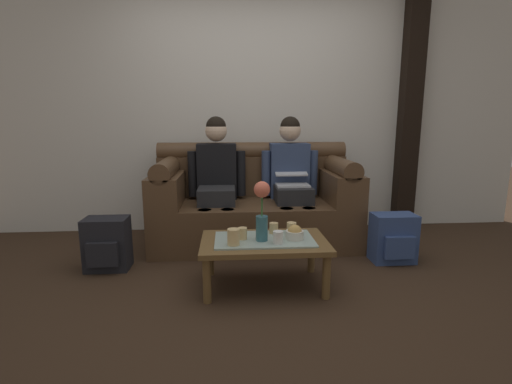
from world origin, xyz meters
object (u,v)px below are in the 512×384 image
object	(u,v)px
person_left	(217,176)
coffee_table	(264,246)
flower_vase	(262,208)
cup_far_center	(278,237)
cup_far_left	(233,237)
cup_far_right	(291,228)
backpack_right	(393,239)
person_right	(291,175)
backpack_left	(107,244)
cup_near_right	(274,228)
snack_bowl	(295,233)
couch	(254,204)
cup_near_left	(243,233)

from	to	relation	value
person_left	coffee_table	size ratio (longest dim) A/B	1.36
flower_vase	cup_far_center	size ratio (longest dim) A/B	4.75
cup_far_left	cup_far_right	distance (m)	0.49
backpack_right	cup_far_center	bearing A→B (deg)	-154.34
person_right	backpack_left	size ratio (longest dim) A/B	2.89
flower_vase	backpack_left	distance (m)	1.34
backpack_left	flower_vase	bearing A→B (deg)	-19.93
coffee_table	cup_far_left	distance (m)	0.27
cup_near_right	cup_far_left	distance (m)	0.39
cup_far_center	person_right	bearing A→B (deg)	76.42
snack_bowl	backpack_left	xyz separation A→B (m)	(-1.44, 0.43, -0.19)
couch	coffee_table	world-z (taller)	couch
flower_vase	snack_bowl	bearing A→B (deg)	2.69
couch	cup_far_right	distance (m)	0.94
snack_bowl	cup_far_right	world-z (taller)	snack_bowl
person_left	backpack_right	world-z (taller)	person_left
person_right	cup_near_left	xyz separation A→B (m)	(-0.51, -1.03, -0.26)
cup_far_left	cup_far_right	size ratio (longest dim) A/B	1.34
cup_near_right	backpack_right	xyz separation A→B (m)	(1.05, 0.27, -0.19)
person_left	cup_far_right	bearing A→B (deg)	-57.98
cup_far_left	couch	bearing A→B (deg)	79.15
cup_far_right	backpack_left	distance (m)	1.48
cup_far_left	cup_near_left	bearing A→B (deg)	61.12
snack_bowl	cup_far_left	distance (m)	0.44
cup_far_left	backpack_left	world-z (taller)	cup_far_left
backpack_left	couch	bearing A→B (deg)	27.21
couch	snack_bowl	distance (m)	1.08
backpack_right	backpack_left	bearing A→B (deg)	179.71
flower_vase	cup_near_right	bearing A→B (deg)	56.98
snack_bowl	cup_near_right	xyz separation A→B (m)	(-0.13, 0.15, -0.00)
cup_far_right	backpack_left	xyz separation A→B (m)	(-1.44, 0.29, -0.19)
flower_vase	cup_near_left	world-z (taller)	flower_vase
couch	person_right	xyz separation A→B (m)	(0.36, -0.00, 0.28)
couch	cup_far_left	world-z (taller)	couch
cup_near_left	cup_near_right	size ratio (longest dim) A/B	1.06
flower_vase	snack_bowl	world-z (taller)	flower_vase
cup_far_center	backpack_right	bearing A→B (deg)	25.66
cup_far_center	backpack_left	xyz separation A→B (m)	(-1.31, 0.52, -0.19)
couch	backpack_left	world-z (taller)	couch
coffee_table	cup_far_left	xyz separation A→B (m)	(-0.22, -0.12, 0.11)
snack_bowl	backpack_left	bearing A→B (deg)	163.52
snack_bowl	cup_far_center	size ratio (longest dim) A/B	1.44
snack_bowl	cup_far_center	xyz separation A→B (m)	(-0.13, -0.09, 0.00)
flower_vase	snack_bowl	distance (m)	0.30
cup_far_right	cup_far_center	bearing A→B (deg)	-119.91
cup_near_left	snack_bowl	bearing A→B (deg)	-4.33
coffee_table	cup_far_center	world-z (taller)	cup_far_center
flower_vase	coffee_table	bearing A→B (deg)	61.21
person_left	backpack_right	xyz separation A→B (m)	(1.49, -0.64, -0.46)
snack_bowl	cup_near_left	world-z (taller)	snack_bowl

